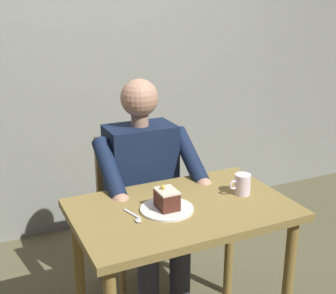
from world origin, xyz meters
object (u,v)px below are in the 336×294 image
object	(u,v)px
chair	(135,206)
cake_slice	(167,199)
dining_table	(182,229)
seated_person	(147,193)
coffee_cup	(242,184)
dessert_spoon	(135,217)

from	to	relation	value
chair	cake_slice	size ratio (longest dim) A/B	8.20
dining_table	seated_person	world-z (taller)	seated_person
seated_person	cake_slice	bearing A→B (deg)	79.53
chair	seated_person	xyz separation A→B (m)	(-0.00, 0.17, 0.15)
dining_table	seated_person	bearing A→B (deg)	-90.00
cake_slice	chair	bearing A→B (deg)	-97.49
seated_person	cake_slice	world-z (taller)	seated_person
chair	coffee_cup	size ratio (longest dim) A/B	8.05
coffee_cup	seated_person	bearing A→B (deg)	-53.12
chair	dessert_spoon	world-z (taller)	chair
chair	coffee_cup	world-z (taller)	chair
coffee_cup	dessert_spoon	xyz separation A→B (m)	(0.54, 0.02, -0.05)
cake_slice	coffee_cup	world-z (taller)	cake_slice
cake_slice	dessert_spoon	world-z (taller)	cake_slice
cake_slice	coffee_cup	xyz separation A→B (m)	(-0.39, -0.01, -0.00)
chair	coffee_cup	xyz separation A→B (m)	(-0.31, 0.59, 0.31)
dining_table	dessert_spoon	xyz separation A→B (m)	(0.23, 0.02, 0.12)
seated_person	dessert_spoon	distance (m)	0.51
chair	dessert_spoon	distance (m)	0.70
seated_person	dessert_spoon	bearing A→B (deg)	62.19
seated_person	dessert_spoon	world-z (taller)	seated_person
dining_table	dessert_spoon	size ratio (longest dim) A/B	6.79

